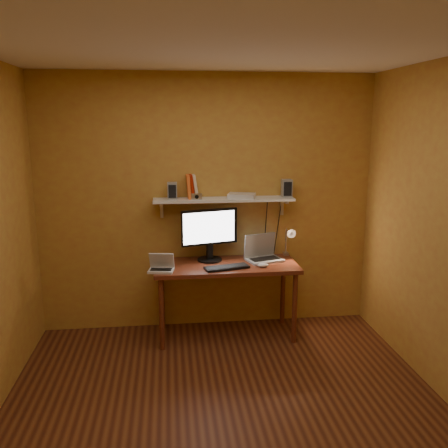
{
  "coord_description": "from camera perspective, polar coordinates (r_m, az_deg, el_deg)",
  "views": [
    {
      "loc": [
        -0.39,
        -3.16,
        2.13
      ],
      "look_at": [
        0.12,
        1.18,
        1.18
      ],
      "focal_mm": 38.0,
      "sensor_mm": 36.0,
      "label": 1
    }
  ],
  "objects": [
    {
      "name": "wall_shelf",
      "position": [
        4.73,
        -0.02,
        2.93
      ],
      "size": [
        1.4,
        0.25,
        0.21
      ],
      "color": "silver",
      "rests_on": "room"
    },
    {
      "name": "speaker_left",
      "position": [
        4.69,
        -6.25,
        4.0
      ],
      "size": [
        0.09,
        0.09,
        0.17
      ],
      "primitive_type": "cube",
      "rotation": [
        0.0,
        0.0,
        -0.01
      ],
      "color": "gray",
      "rests_on": "wall_shelf"
    },
    {
      "name": "books",
      "position": [
        4.7,
        -3.88,
        4.5
      ],
      "size": [
        0.12,
        0.16,
        0.24
      ],
      "color": "orange",
      "rests_on": "wall_shelf"
    },
    {
      "name": "desk",
      "position": [
        4.71,
        0.26,
        -5.83
      ],
      "size": [
        1.4,
        0.6,
        0.75
      ],
      "color": "brown",
      "rests_on": "ground"
    },
    {
      "name": "keyboard",
      "position": [
        4.54,
        0.34,
        -5.25
      ],
      "size": [
        0.45,
        0.24,
        0.02
      ],
      "primitive_type": "cube",
      "rotation": [
        0.0,
        0.0,
        0.24
      ],
      "color": "black",
      "rests_on": "desk"
    },
    {
      "name": "monitor",
      "position": [
        4.72,
        -1.76,
        -0.98
      ],
      "size": [
        0.57,
        0.3,
        0.52
      ],
      "rotation": [
        0.0,
        0.0,
        0.25
      ],
      "color": "black",
      "rests_on": "desk"
    },
    {
      "name": "laptop",
      "position": [
        4.82,
        4.63,
        -3.49
      ],
      "size": [
        0.4,
        0.34,
        0.26
      ],
      "rotation": [
        0.0,
        0.0,
        0.3
      ],
      "color": "gray",
      "rests_on": "desk"
    },
    {
      "name": "mouse",
      "position": [
        4.59,
        4.72,
        -4.96
      ],
      "size": [
        0.11,
        0.07,
        0.04
      ],
      "primitive_type": "ellipsoid",
      "rotation": [
        0.0,
        0.0,
        -0.03
      ],
      "color": "silver",
      "rests_on": "desk"
    },
    {
      "name": "room",
      "position": [
        3.29,
        0.32,
        -2.3
      ],
      "size": [
        3.44,
        3.24,
        2.64
      ],
      "color": "brown",
      "rests_on": "ground"
    },
    {
      "name": "shelf_camera",
      "position": [
        4.64,
        -3.29,
        3.32
      ],
      "size": [
        0.11,
        0.05,
        0.06
      ],
      "color": "silver",
      "rests_on": "wall_shelf"
    },
    {
      "name": "desk_lamp",
      "position": [
        4.86,
        7.83,
        -1.73
      ],
      "size": [
        0.09,
        0.23,
        0.38
      ],
      "color": "silver",
      "rests_on": "desk"
    },
    {
      "name": "router",
      "position": [
        4.75,
        2.15,
        3.43
      ],
      "size": [
        0.31,
        0.25,
        0.04
      ],
      "primitive_type": "cube",
      "rotation": [
        0.0,
        0.0,
        -0.3
      ],
      "color": "silver",
      "rests_on": "wall_shelf"
    },
    {
      "name": "netbook",
      "position": [
        4.5,
        -7.54,
        -5.02
      ],
      "size": [
        0.26,
        0.2,
        0.17
      ],
      "rotation": [
        0.0,
        0.0,
        -0.17
      ],
      "color": "silver",
      "rests_on": "desk"
    },
    {
      "name": "speaker_right",
      "position": [
        4.83,
        7.55,
        4.29
      ],
      "size": [
        0.1,
        0.1,
        0.18
      ],
      "primitive_type": "cube",
      "rotation": [
        0.0,
        0.0,
        -0.03
      ],
      "color": "gray",
      "rests_on": "wall_shelf"
    }
  ]
}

